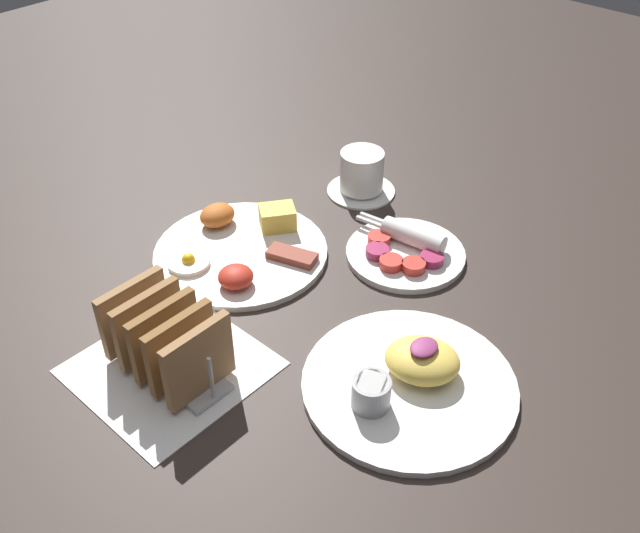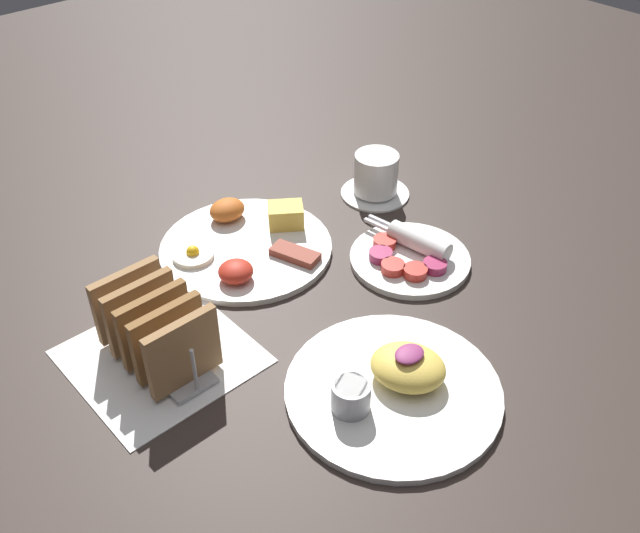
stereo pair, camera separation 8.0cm
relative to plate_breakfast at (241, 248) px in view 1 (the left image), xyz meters
name	(u,v)px [view 1 (the left image)]	position (x,y,z in m)	size (l,w,h in m)	color
ground_plane	(318,310)	(-0.02, -0.18, -0.01)	(3.00, 3.00, 0.00)	#332823
napkin_flat	(171,367)	(-0.23, -0.11, -0.01)	(0.22, 0.22, 0.00)	white
plate_breakfast	(241,248)	(0.00, 0.00, 0.00)	(0.27, 0.27, 0.05)	white
plate_condiments	(406,250)	(0.17, -0.19, 0.00)	(0.19, 0.20, 0.04)	white
plate_foreground	(409,378)	(-0.05, -0.36, 0.00)	(0.27, 0.27, 0.06)	white
toast_rack	(165,339)	(-0.23, -0.11, 0.04)	(0.10, 0.18, 0.10)	#B7B7BC
coffee_cup	(362,174)	(0.27, -0.02, 0.02)	(0.12, 0.12, 0.08)	white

